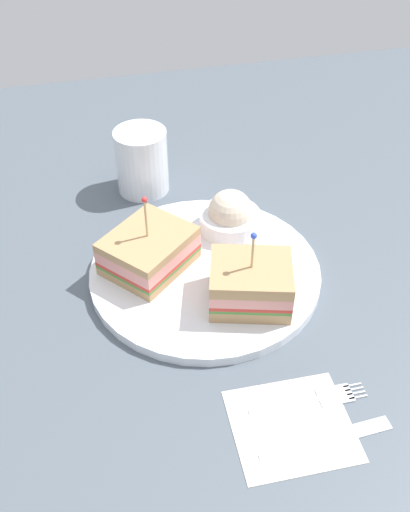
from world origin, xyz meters
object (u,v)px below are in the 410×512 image
(fork, at_px, (321,398))
(sandwich_half_back, at_px, (149,250))
(sandwich_half_front, at_px, (250,284))
(coleslaw_bowl, at_px, (230,216))
(drink_glass, at_px, (142,163))
(plate, at_px, (205,272))
(napkin, at_px, (292,425))
(knife, at_px, (334,436))

(fork, bearing_deg, sandwich_half_back, 121.26)
(sandwich_half_front, xyz_separation_m, coleslaw_bowl, (0.01, 0.13, -0.00))
(sandwich_half_front, distance_m, drink_glass, 0.28)
(sandwich_half_front, bearing_deg, plate, 120.23)
(sandwich_half_back, xyz_separation_m, coleslaw_bowl, (0.12, 0.05, -0.00))
(plate, distance_m, sandwich_half_front, 0.08)
(napkin, xyz_separation_m, knife, (0.04, -0.02, 0.00))
(drink_glass, bearing_deg, plate, -77.89)
(sandwich_half_back, xyz_separation_m, knife, (0.13, -0.27, -0.03))
(drink_glass, bearing_deg, fork, -74.16)
(drink_glass, height_order, knife, drink_glass)
(knife, bearing_deg, drink_glass, 103.85)
(drink_glass, bearing_deg, knife, -76.15)
(knife, bearing_deg, sandwich_half_back, 116.19)
(coleslaw_bowl, distance_m, fork, 0.27)
(drink_glass, relative_size, napkin, 0.81)
(fork, relative_size, knife, 0.91)
(sandwich_half_back, height_order, napkin, sandwich_half_back)
(coleslaw_bowl, distance_m, napkin, 0.30)
(napkin, bearing_deg, coleslaw_bowl, 86.55)
(sandwich_half_front, bearing_deg, drink_glass, 106.83)
(plate, height_order, sandwich_half_front, sandwich_half_front)
(drink_glass, bearing_deg, napkin, -79.95)
(plate, xyz_separation_m, fork, (0.07, -0.20, -0.00))
(sandwich_half_front, height_order, napkin, sandwich_half_front)
(coleslaw_bowl, height_order, napkin, coleslaw_bowl)
(sandwich_half_front, height_order, drink_glass, sandwich_half_front)
(plate, bearing_deg, fork, -70.53)
(fork, bearing_deg, napkin, -150.24)
(sandwich_half_front, xyz_separation_m, knife, (0.03, -0.18, -0.04))
(drink_glass, xyz_separation_m, fork, (0.12, -0.41, -0.04))
(fork, distance_m, knife, 0.04)
(plate, relative_size, napkin, 2.45)
(plate, height_order, coleslaw_bowl, coleslaw_bowl)
(knife, bearing_deg, plate, 105.28)
(coleslaw_bowl, bearing_deg, sandwich_half_front, -95.45)
(sandwich_half_back, distance_m, napkin, 0.27)
(coleslaw_bowl, height_order, knife, coleslaw_bowl)
(napkin, bearing_deg, sandwich_half_front, 88.19)
(plate, xyz_separation_m, drink_glass, (-0.04, 0.21, 0.04))
(plate, xyz_separation_m, coleslaw_bowl, (0.05, 0.07, 0.03))
(sandwich_half_front, relative_size, drink_glass, 1.15)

